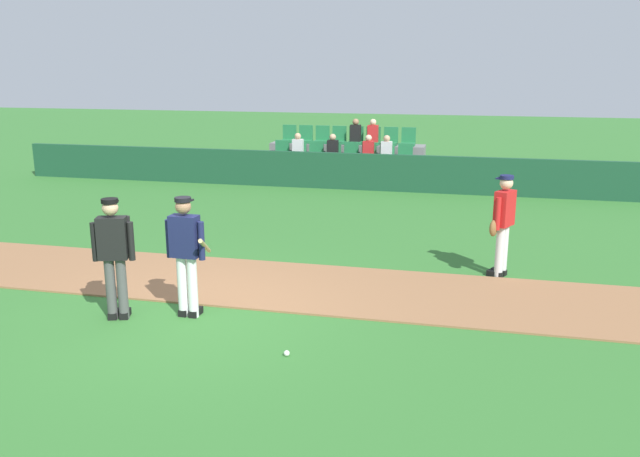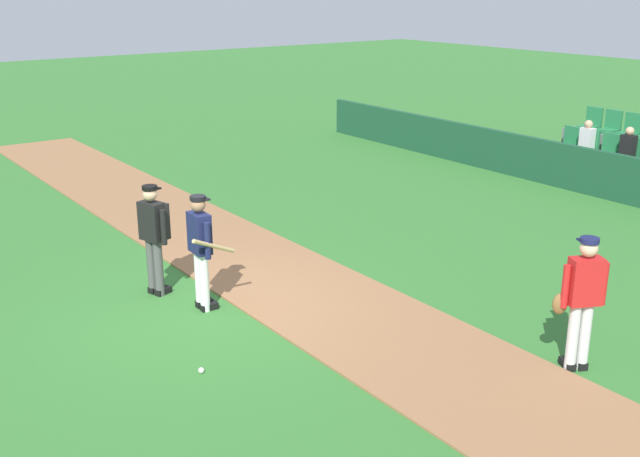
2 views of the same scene
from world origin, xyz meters
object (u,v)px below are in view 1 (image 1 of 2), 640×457
umpire_home_plate (114,251)px  runner_red_jersey (503,222)px  baseball (287,353)px  batter_navy_jersey (186,252)px

umpire_home_plate → runner_red_jersey: bearing=30.8°
umpire_home_plate → baseball: (2.70, -0.65, -0.96)m
batter_navy_jersey → baseball: size_ratio=23.78×
umpire_home_plate → baseball: 2.94m
batter_navy_jersey → runner_red_jersey: 5.30m
umpire_home_plate → batter_navy_jersey: bearing=17.7°
runner_red_jersey → baseball: (-2.69, -3.87, -0.93)m
runner_red_jersey → umpire_home_plate: bearing=-149.2°
batter_navy_jersey → umpire_home_plate: bearing=-162.3°
umpire_home_plate → runner_red_jersey: size_ratio=1.00×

